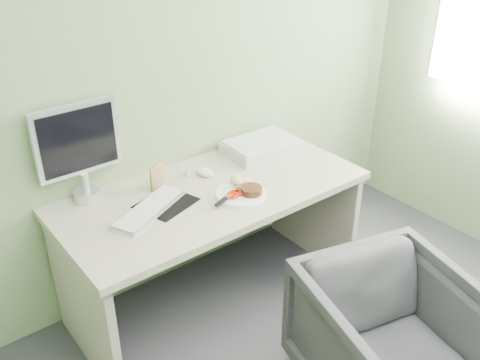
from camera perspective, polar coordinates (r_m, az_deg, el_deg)
wall_back at (r=2.82m, az=-7.82°, el=13.06°), size 3.50×0.00×3.50m
desk at (r=2.86m, az=-2.89°, el=-4.20°), size 1.60×0.75×0.73m
plate at (r=2.71m, az=0.09°, el=-1.52°), size 0.26×0.26×0.01m
steak at (r=2.69m, az=1.22°, el=-1.10°), size 0.14×0.14×0.03m
potato_pile at (r=2.74m, az=0.02°, el=-0.17°), size 0.12×0.10×0.06m
carrot_heap at (r=2.66m, az=-0.64°, el=-1.38°), size 0.08×0.07×0.04m
steak_knife at (r=2.63m, az=-1.57°, el=-2.00°), size 0.22×0.09×0.02m
mousepad at (r=2.66m, az=-7.89°, el=-2.46°), size 0.32×0.30×0.00m
keyboard at (r=2.61m, az=-9.61°, el=-3.01°), size 0.44×0.30×0.02m
computer_mouse at (r=2.89m, az=-3.74°, el=0.82°), size 0.09×0.13×0.04m
photo_frame at (r=2.77m, az=-8.76°, el=0.37°), size 0.11×0.05×0.14m
eyedrop_bottle at (r=2.88m, az=-5.60°, el=0.83°), size 0.02×0.02×0.06m
scanner at (r=3.14m, az=2.23°, el=3.56°), size 0.42×0.29×0.06m
monitor at (r=2.66m, az=-16.84°, el=3.30°), size 0.42×0.13×0.50m
desk_chair at (r=2.58m, az=15.46°, el=-16.02°), size 0.85×0.87×0.65m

